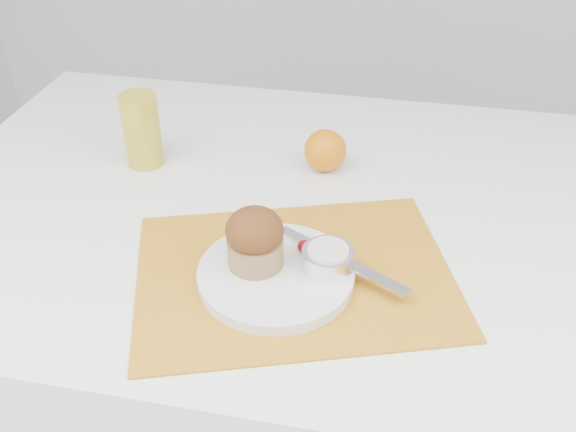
% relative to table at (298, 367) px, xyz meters
% --- Properties ---
extents(table, '(1.20, 0.80, 0.75)m').
position_rel_table_xyz_m(table, '(0.00, 0.00, 0.00)').
color(table, white).
rests_on(table, ground).
extents(placemat, '(0.49, 0.42, 0.00)m').
position_rel_table_xyz_m(placemat, '(0.02, -0.17, 0.38)').
color(placemat, '#C17D1A').
rests_on(placemat, table).
extents(plate, '(0.24, 0.24, 0.02)m').
position_rel_table_xyz_m(plate, '(0.00, -0.18, 0.39)').
color(plate, silver).
rests_on(plate, placemat).
extents(ramekin, '(0.08, 0.08, 0.03)m').
position_rel_table_xyz_m(ramekin, '(0.07, -0.17, 0.41)').
color(ramekin, silver).
rests_on(ramekin, plate).
extents(cream, '(0.06, 0.06, 0.01)m').
position_rel_table_xyz_m(cream, '(0.07, -0.17, 0.42)').
color(cream, silver).
rests_on(cream, ramekin).
extents(raspberry_near, '(0.02, 0.02, 0.02)m').
position_rel_table_xyz_m(raspberry_near, '(0.03, -0.14, 0.40)').
color(raspberry_near, '#570204').
rests_on(raspberry_near, plate).
extents(raspberry_far, '(0.02, 0.02, 0.02)m').
position_rel_table_xyz_m(raspberry_far, '(0.05, -0.16, 0.40)').
color(raspberry_far, '#50020A').
rests_on(raspberry_far, plate).
extents(butter_knife, '(0.19, 0.11, 0.01)m').
position_rel_table_xyz_m(butter_knife, '(0.08, -0.15, 0.40)').
color(butter_knife, '#B9BBC2').
rests_on(butter_knife, plate).
extents(orange, '(0.07, 0.07, 0.07)m').
position_rel_table_xyz_m(orange, '(0.02, 0.11, 0.41)').
color(orange, orange).
rests_on(orange, table).
extents(juice_glass, '(0.07, 0.07, 0.12)m').
position_rel_table_xyz_m(juice_glass, '(-0.28, 0.07, 0.44)').
color(juice_glass, gold).
rests_on(juice_glass, table).
extents(muffin, '(0.08, 0.08, 0.08)m').
position_rel_table_xyz_m(muffin, '(-0.03, -0.17, 0.44)').
color(muffin, '#997A4A').
rests_on(muffin, plate).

